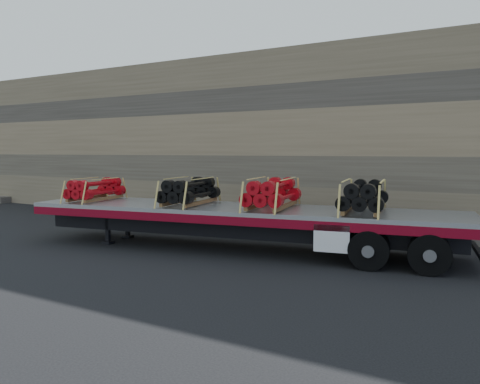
{
  "coord_description": "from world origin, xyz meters",
  "views": [
    {
      "loc": [
        7.53,
        -11.83,
        2.98
      ],
      "look_at": [
        -0.22,
        1.72,
        1.62
      ],
      "focal_mm": 35.0,
      "sensor_mm": 36.0,
      "label": 1
    }
  ],
  "objects": [
    {
      "name": "ground",
      "position": [
        0.0,
        0.0,
        0.0
      ],
      "size": [
        120.0,
        120.0,
        0.0
      ],
      "primitive_type": "plane",
      "color": "black",
      "rests_on": "ground"
    },
    {
      "name": "rock_wall",
      "position": [
        0.0,
        6.5,
        3.5
      ],
      "size": [
        44.0,
        3.0,
        7.0
      ],
      "primitive_type": "cube",
      "color": "#7A6B54",
      "rests_on": "ground"
    },
    {
      "name": "trailer",
      "position": [
        0.52,
        0.25,
        0.66
      ],
      "size": [
        13.4,
        4.65,
        1.32
      ],
      "primitive_type": null,
      "rotation": [
        0.0,
        0.0,
        0.16
      ],
      "color": "#A4A6AB",
      "rests_on": "ground"
    },
    {
      "name": "bundle_front",
      "position": [
        -4.53,
        -0.59,
        1.68
      ],
      "size": [
        1.34,
        2.17,
        0.72
      ],
      "primitive_type": null,
      "rotation": [
        0.0,
        0.0,
        0.16
      ],
      "color": "#B00912",
      "rests_on": "trailer"
    },
    {
      "name": "bundle_midfront",
      "position": [
        -1.04,
        -0.01,
        1.72
      ],
      "size": [
        1.48,
        2.41,
        0.8
      ],
      "primitive_type": null,
      "rotation": [
        0.0,
        0.0,
        0.16
      ],
      "color": "black",
      "rests_on": "trailer"
    },
    {
      "name": "bundle_midrear",
      "position": [
        1.61,
        0.43,
        1.74
      ],
      "size": [
        1.56,
        2.53,
        0.84
      ],
      "primitive_type": null,
      "rotation": [
        0.0,
        0.0,
        0.16
      ],
      "color": "#B00912",
      "rests_on": "trailer"
    },
    {
      "name": "bundle_rear",
      "position": [
        4.17,
        0.85,
        1.73
      ],
      "size": [
        1.54,
        2.51,
        0.83
      ],
      "primitive_type": null,
      "rotation": [
        0.0,
        0.0,
        0.16
      ],
      "color": "black",
      "rests_on": "trailer"
    }
  ]
}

